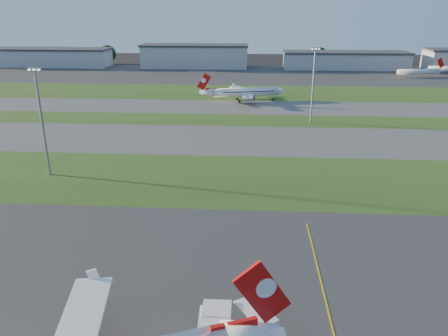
# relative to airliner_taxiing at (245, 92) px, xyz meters

# --- Properties ---
(ground) EXTENTS (700.00, 700.00, 0.00)m
(ground) POSITION_rel_airliner_taxiing_xyz_m (8.95, -144.15, -3.93)
(ground) COLOR black
(ground) RESTS_ON ground
(apron_near) EXTENTS (300.00, 70.00, 0.01)m
(apron_near) POSITION_rel_airliner_taxiing_xyz_m (8.95, -144.15, -3.92)
(apron_near) COLOR #333335
(apron_near) RESTS_ON ground
(grass_strip_a) EXTENTS (300.00, 34.00, 0.01)m
(grass_strip_a) POSITION_rel_airliner_taxiing_xyz_m (8.95, -92.15, -3.92)
(grass_strip_a) COLOR #2E4818
(grass_strip_a) RESTS_ON ground
(taxiway_a) EXTENTS (300.00, 32.00, 0.01)m
(taxiway_a) POSITION_rel_airliner_taxiing_xyz_m (8.95, -59.15, -3.92)
(taxiway_a) COLOR #515154
(taxiway_a) RESTS_ON ground
(grass_strip_b) EXTENTS (300.00, 18.00, 0.01)m
(grass_strip_b) POSITION_rel_airliner_taxiing_xyz_m (8.95, -34.15, -3.92)
(grass_strip_b) COLOR #2E4818
(grass_strip_b) RESTS_ON ground
(taxiway_b) EXTENTS (300.00, 26.00, 0.01)m
(taxiway_b) POSITION_rel_airliner_taxiing_xyz_m (8.95, -12.15, -3.92)
(taxiway_b) COLOR #515154
(taxiway_b) RESTS_ON ground
(grass_strip_c) EXTENTS (300.00, 40.00, 0.01)m
(grass_strip_c) POSITION_rel_airliner_taxiing_xyz_m (8.95, 20.85, -3.92)
(grass_strip_c) COLOR #2E4818
(grass_strip_c) RESTS_ON ground
(apron_far) EXTENTS (400.00, 80.00, 0.01)m
(apron_far) POSITION_rel_airliner_taxiing_xyz_m (8.95, 80.85, -3.92)
(apron_far) COLOR #333335
(apron_far) RESTS_ON ground
(yellow_line) EXTENTS (0.25, 60.00, 0.02)m
(yellow_line) POSITION_rel_airliner_taxiing_xyz_m (13.95, -144.15, -3.93)
(yellow_line) COLOR gold
(yellow_line) RESTS_ON ground
(airliner_taxiing) EXTENTS (35.31, 29.61, 11.19)m
(airliner_taxiing) POSITION_rel_airliner_taxiing_xyz_m (0.00, 0.00, 0.00)
(airliner_taxiing) COLOR white
(airliner_taxiing) RESTS_ON ground
(mini_jet_near) EXTENTS (28.31, 8.66, 9.48)m
(mini_jet_near) POSITION_rel_airliner_taxiing_xyz_m (99.94, 75.82, -0.65)
(mini_jet_near) COLOR white
(mini_jet_near) RESTS_ON ground
(light_mast_west) EXTENTS (3.20, 0.70, 25.80)m
(light_mast_west) POSITION_rel_airliner_taxiing_xyz_m (-46.05, -92.15, 10.88)
(light_mast_west) COLOR gray
(light_mast_west) RESTS_ON ground
(light_mast_centre) EXTENTS (3.20, 0.70, 25.80)m
(light_mast_centre) POSITION_rel_airliner_taxiing_xyz_m (23.95, -36.15, 10.88)
(light_mast_centre) COLOR gray
(light_mast_centre) RESTS_ON ground
(hangar_far_west) EXTENTS (91.80, 23.00, 12.20)m
(hangar_far_west) POSITION_rel_airliner_taxiing_xyz_m (-141.05, 110.85, 2.21)
(hangar_far_west) COLOR #AAACB3
(hangar_far_west) RESTS_ON ground
(hangar_west) EXTENTS (71.40, 23.00, 15.20)m
(hangar_west) POSITION_rel_airliner_taxiing_xyz_m (-36.05, 110.85, 3.71)
(hangar_west) COLOR #AAACB3
(hangar_west) RESTS_ON ground
(hangar_east) EXTENTS (81.60, 23.00, 11.20)m
(hangar_east) POSITION_rel_airliner_taxiing_xyz_m (63.95, 110.85, 1.71)
(hangar_east) COLOR #AAACB3
(hangar_east) RESTS_ON ground
(tree_west) EXTENTS (12.10, 12.10, 13.20)m
(tree_west) POSITION_rel_airliner_taxiing_xyz_m (-101.05, 125.85, 3.21)
(tree_west) COLOR black
(tree_west) RESTS_ON ground
(tree_mid_west) EXTENTS (9.90, 9.90, 10.80)m
(tree_mid_west) POSITION_rel_airliner_taxiing_xyz_m (-11.05, 121.85, 1.91)
(tree_mid_west) COLOR black
(tree_mid_west) RESTS_ON ground
(tree_mid_east) EXTENTS (11.55, 11.55, 12.60)m
(tree_mid_east) POSITION_rel_airliner_taxiing_xyz_m (48.95, 124.85, 2.88)
(tree_mid_east) COLOR black
(tree_mid_east) RESTS_ON ground
(tree_east) EXTENTS (10.45, 10.45, 11.40)m
(tree_east) POSITION_rel_airliner_taxiing_xyz_m (123.95, 122.85, 2.23)
(tree_east) COLOR black
(tree_east) RESTS_ON ground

